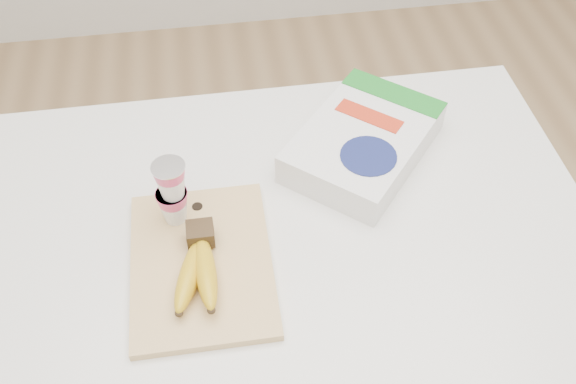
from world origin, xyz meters
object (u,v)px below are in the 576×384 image
object	(u,v)px
table	(283,338)
cereal_box	(364,142)
cutting_board	(202,263)
bananas	(198,267)
yogurt_stack	(172,191)

from	to	relation	value
table	cereal_box	bearing A→B (deg)	38.67
cutting_board	bananas	xyz separation A→B (m)	(-0.00, -0.03, 0.03)
cutting_board	cereal_box	size ratio (longest dim) A/B	0.87
table	cutting_board	distance (m)	0.48
cutting_board	yogurt_stack	xyz separation A→B (m)	(-0.04, 0.10, 0.08)
table	bananas	size ratio (longest dim) A/B	6.28
cutting_board	yogurt_stack	distance (m)	0.14
yogurt_stack	cereal_box	world-z (taller)	yogurt_stack
cereal_box	table	bearing A→B (deg)	-100.67
cutting_board	yogurt_stack	world-z (taller)	yogurt_stack
yogurt_stack	cutting_board	bearing A→B (deg)	-69.79
cutting_board	cereal_box	distance (m)	0.41
bananas	yogurt_stack	world-z (taller)	yogurt_stack
bananas	yogurt_stack	xyz separation A→B (m)	(-0.03, 0.13, 0.05)
bananas	cereal_box	size ratio (longest dim) A/B	0.48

